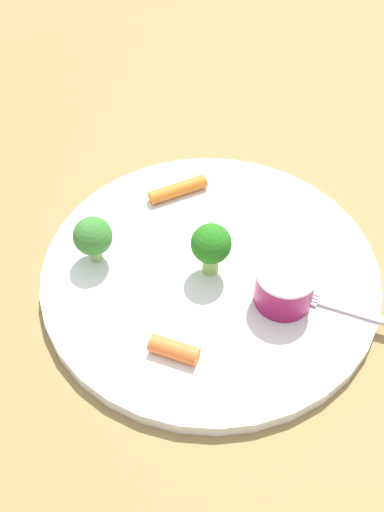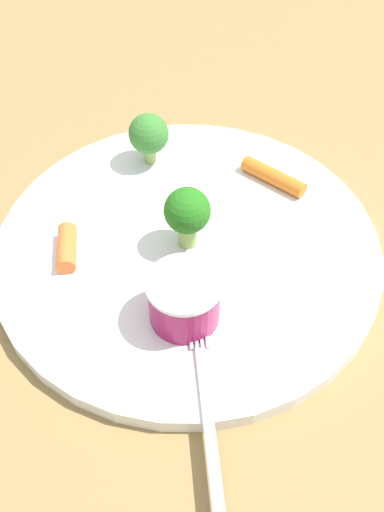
# 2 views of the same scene
# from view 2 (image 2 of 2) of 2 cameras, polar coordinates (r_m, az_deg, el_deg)

# --- Properties ---
(ground_plane) EXTENTS (2.40, 2.40, 0.00)m
(ground_plane) POSITION_cam_2_polar(r_m,az_deg,el_deg) (0.44, -0.43, 0.23)
(ground_plane) COLOR olive
(plate) EXTENTS (0.28, 0.28, 0.01)m
(plate) POSITION_cam_2_polar(r_m,az_deg,el_deg) (0.44, -0.43, 0.75)
(plate) COLOR white
(plate) RESTS_ON ground_plane
(sauce_cup) EXTENTS (0.05, 0.05, 0.04)m
(sauce_cup) POSITION_cam_2_polar(r_m,az_deg,el_deg) (0.38, -0.74, -4.17)
(sauce_cup) COLOR #901549
(sauce_cup) RESTS_ON plate
(broccoli_floret_0) EXTENTS (0.03, 0.03, 0.05)m
(broccoli_floret_0) POSITION_cam_2_polar(r_m,az_deg,el_deg) (0.41, -0.83, 3.95)
(broccoli_floret_0) COLOR #86B856
(broccoli_floret_0) RESTS_ON plate
(broccoli_floret_1) EXTENTS (0.03, 0.03, 0.04)m
(broccoli_floret_1) POSITION_cam_2_polar(r_m,az_deg,el_deg) (0.48, -4.16, 11.49)
(broccoli_floret_1) COLOR #92B360
(broccoli_floret_1) RESTS_ON plate
(carrot_stick_0) EXTENTS (0.01, 0.05, 0.01)m
(carrot_stick_0) POSITION_cam_2_polar(r_m,az_deg,el_deg) (0.48, 7.78, 7.54)
(carrot_stick_0) COLOR orange
(carrot_stick_0) RESTS_ON plate
(carrot_stick_1) EXTENTS (0.04, 0.04, 0.01)m
(carrot_stick_1) POSITION_cam_2_polar(r_m,az_deg,el_deg) (0.43, -11.87, 0.78)
(carrot_stick_1) COLOR orange
(carrot_stick_1) RESTS_ON plate
(fork) EXTENTS (0.14, 0.15, 0.00)m
(fork) POSITION_cam_2_polar(r_m,az_deg,el_deg) (0.35, 1.93, -18.19)
(fork) COLOR #BFACBE
(fork) RESTS_ON plate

